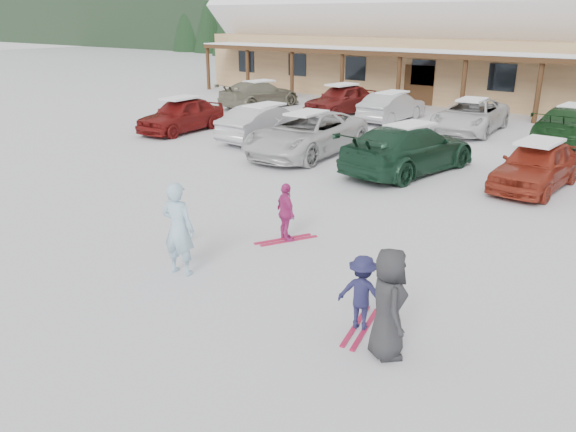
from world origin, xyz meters
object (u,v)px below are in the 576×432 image
Objects in this scene: toddler_red at (177,231)px; bystander_dark at (388,304)px; parked_car_0 at (181,115)px; parked_car_2 at (306,134)px; parked_car_7 at (260,94)px; child_magenta at (286,213)px; parked_car_11 at (573,124)px; parked_car_3 at (409,149)px; parked_car_8 at (341,99)px; child_navy at (362,293)px; parked_car_9 at (392,107)px; day_lodge at (426,30)px; parked_car_1 at (265,123)px; parked_car_10 at (470,116)px; adult_skier at (178,229)px; parked_car_4 at (537,165)px.

toddler_red is 0.44× the size of bystander_dark.
parked_car_0 is at bearing 14.97° from bystander_dark.
bystander_dark reaches higher than parked_car_2.
parked_car_2 is 1.12× the size of parked_car_7.
toddler_red is at bearing 73.50° from child_magenta.
parked_car_11 is (7.30, 8.05, -0.02)m from parked_car_2.
parked_car_7 is at bearing 4.79° from parked_car_11.
parked_car_3 is 11.49m from parked_car_8.
child_navy is at bearing -49.18° from parked_car_8.
parked_car_8 reaches higher than toddler_red.
parked_car_7 is at bearing 2.57° from bystander_dark.
parked_car_3 is 1.27× the size of parked_car_9.
child_navy is 17.55m from parked_car_0.
parked_car_1 is (1.33, -17.97, -3.22)m from day_lodge.
child_magenta is 0.31× the size of parked_car_1.
parked_car_1 is at bearing -46.77° from toddler_red.
parked_car_10 reaches higher than toddler_red.
bystander_dark reaches higher than parked_car_0.
parked_car_11 reaches higher than child_navy.
parked_car_7 reaches higher than toddler_red.
parked_car_1 is at bearing -57.48° from child_navy.
parked_car_9 is (-8.50, 17.53, 0.06)m from child_navy.
parked_car_3 reaches higher than parked_car_11.
parked_car_9 is (3.35, -10.82, -3.25)m from day_lodge.
day_lodge reaches higher than parked_car_1.
toddler_red is at bearing -53.12° from adult_skier.
toddler_red is 20.12m from parked_car_7.
parked_car_10 is (10.11, 7.60, -0.03)m from parked_car_0.
parked_car_0 reaches higher than parked_car_4.
parked_car_8 is at bearing -81.64° from parked_car_1.
bystander_dark is 0.42× the size of parked_car_4.
parked_car_9 is at bearing -105.27° from parked_car_1.
parked_car_10 is (11.88, 0.14, -0.01)m from parked_car_7.
parked_car_0 is at bearing -174.75° from parked_car_4.
parked_car_8 is at bearing -3.71° from parked_car_9.
child_magenta is (0.62, 2.62, -0.26)m from adult_skier.
parked_car_2 reaches higher than child_magenta.
parked_car_1 is 1.05× the size of parked_car_9.
parked_car_4 is (3.81, 0.57, -0.07)m from parked_car_3.
parked_car_9 is (-8.58, 7.55, -0.01)m from parked_car_4.
parked_car_1 reaches higher than child_navy.
adult_skier is 0.44× the size of parked_car_9.
parked_car_7 is 7.94m from parked_car_9.
child_navy is 0.95× the size of child_magenta.
parked_car_0 is at bearing 175.30° from parked_car_2.
toddler_red is 2.43m from child_magenta.
parked_car_8 is (-7.82, 8.42, -0.02)m from parked_car_3.
parked_car_0 is 0.98× the size of parked_car_1.
day_lodge reaches higher than parked_car_9.
bystander_dark is 0.32× the size of parked_car_3.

